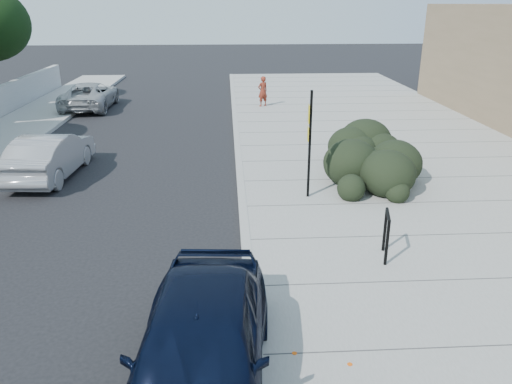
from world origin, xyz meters
TOP-DOWN VIEW (x-y plane):
  - ground at (0.00, 0.00)m, footprint 120.00×120.00m
  - sidewalk_near at (5.60, 5.00)m, footprint 11.20×50.00m
  - curb_near at (0.00, 5.00)m, footprint 0.22×50.00m
  - bike_rack at (2.92, 0.99)m, footprint 0.21×0.69m
  - sign_post at (1.83, 4.63)m, footprint 0.12×0.34m
  - hedge at (4.00, 6.26)m, footprint 3.24×4.86m
  - sedan_navy at (-0.80, -2.60)m, footprint 2.24×4.82m
  - wagon_silver at (-6.00, 7.26)m, footprint 1.78×4.36m
  - suv_silver at (-7.50, 18.25)m, footprint 2.31×4.94m
  - pedestrian at (1.50, 17.61)m, footprint 0.67×0.59m

SIDE VIEW (x-z plane):
  - ground at x=0.00m, z-range 0.00..0.00m
  - sidewalk_near at x=5.60m, z-range 0.00..0.15m
  - curb_near at x=0.00m, z-range 0.00..0.17m
  - suv_silver at x=-7.50m, z-range 0.00..1.37m
  - wagon_silver at x=-6.00m, z-range 0.00..1.41m
  - bike_rack at x=2.92m, z-range 0.25..1.28m
  - sedan_navy at x=-0.80m, z-range 0.00..1.60m
  - pedestrian at x=1.50m, z-range 0.15..1.68m
  - hedge at x=4.00m, z-range 0.15..1.82m
  - sign_post at x=1.83m, z-range 0.33..3.29m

